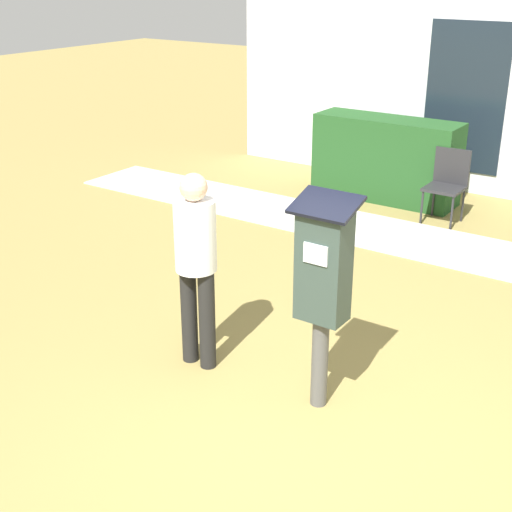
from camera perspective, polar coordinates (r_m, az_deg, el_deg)
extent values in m
plane|color=olive|center=(4.82, 5.65, -16.12)|extent=(40.00, 40.00, 0.00)
cube|color=beige|center=(8.16, 19.63, -0.36)|extent=(12.00, 1.10, 0.02)
cube|color=#19232D|center=(10.22, 16.38, 12.03)|extent=(1.10, 0.02, 2.00)
cylinder|color=#4C4C4C|center=(5.17, 5.12, -8.42)|extent=(0.12, 0.12, 0.70)
cube|color=#2D3D38|center=(4.83, 5.42, -0.75)|extent=(0.34, 0.22, 0.80)
cube|color=silver|center=(4.69, 4.78, 0.13)|extent=(0.18, 0.01, 0.14)
cube|color=black|center=(4.68, 5.62, 4.12)|extent=(0.44, 0.31, 0.12)
cylinder|color=black|center=(5.69, -5.37, -4.66)|extent=(0.13, 0.13, 0.82)
cylinder|color=black|center=(5.59, -3.94, -5.14)|extent=(0.13, 0.13, 0.82)
cylinder|color=white|center=(5.36, -4.89, 1.62)|extent=(0.32, 0.32, 0.55)
sphere|color=#D8AD8C|center=(5.24, -5.02, 5.51)|extent=(0.21, 0.21, 0.21)
cylinder|color=#262628|center=(8.98, 13.12, 3.79)|extent=(0.03, 0.03, 0.42)
cylinder|color=#262628|center=(8.86, 15.39, 3.31)|extent=(0.03, 0.03, 0.42)
cylinder|color=#262628|center=(9.31, 14.00, 4.39)|extent=(0.03, 0.03, 0.42)
cylinder|color=#262628|center=(9.20, 16.20, 3.93)|extent=(0.03, 0.03, 0.42)
cube|color=#262628|center=(9.02, 14.82, 5.24)|extent=(0.44, 0.44, 0.04)
cube|color=#262628|center=(9.14, 15.42, 6.96)|extent=(0.44, 0.04, 0.44)
cube|color=#1E471E|center=(9.79, 10.34, 7.64)|extent=(1.95, 0.60, 1.10)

